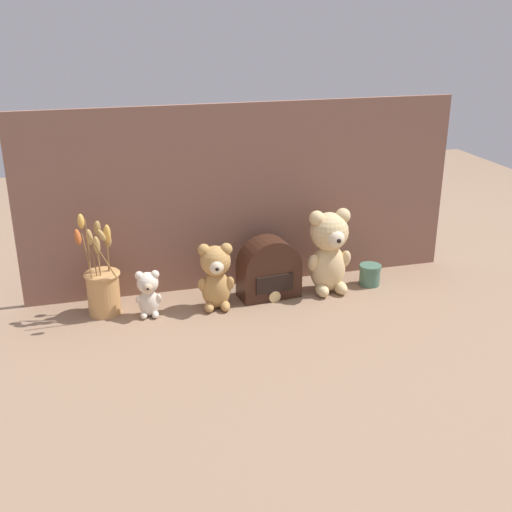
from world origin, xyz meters
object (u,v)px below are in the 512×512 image
at_px(flower_vase, 103,286).
at_px(decorative_tin_tall, 370,275).
at_px(teddy_bear_small, 148,293).
at_px(teddy_bear_medium, 216,275).
at_px(teddy_bear_large, 329,250).
at_px(vintage_radio, 269,272).

height_order(flower_vase, decorative_tin_tall, flower_vase).
height_order(teddy_bear_small, flower_vase, flower_vase).
bearing_deg(teddy_bear_medium, teddy_bear_large, 3.86).
relative_size(teddy_bear_medium, flower_vase, 0.65).
distance_m(teddy_bear_medium, teddy_bear_small, 0.22).
height_order(teddy_bear_large, decorative_tin_tall, teddy_bear_large).
xyz_separation_m(teddy_bear_large, teddy_bear_small, (-0.62, -0.03, -0.07)).
xyz_separation_m(teddy_bear_small, vintage_radio, (0.41, 0.04, 0.01)).
relative_size(teddy_bear_small, flower_vase, 0.45).
xyz_separation_m(teddy_bear_small, flower_vase, (-0.14, 0.06, 0.02)).
bearing_deg(teddy_bear_large, vintage_radio, 175.84).
bearing_deg(teddy_bear_small, decorative_tin_tall, 2.85).
height_order(teddy_bear_small, vintage_radio, vintage_radio).
relative_size(teddy_bear_large, teddy_bear_small, 1.91).
bearing_deg(teddy_bear_medium, teddy_bear_small, 179.96).
distance_m(teddy_bear_small, decorative_tin_tall, 0.79).
xyz_separation_m(teddy_bear_large, decorative_tin_tall, (0.17, 0.01, -0.12)).
bearing_deg(vintage_radio, teddy_bear_large, -4.16).
distance_m(teddy_bear_medium, decorative_tin_tall, 0.57).
xyz_separation_m(flower_vase, vintage_radio, (0.55, -0.01, -0.01)).
bearing_deg(teddy_bear_large, teddy_bear_medium, -176.14).
xyz_separation_m(teddy_bear_large, teddy_bear_medium, (-0.40, -0.03, -0.04)).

